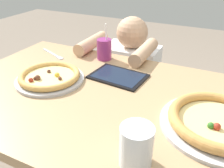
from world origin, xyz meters
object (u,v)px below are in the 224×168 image
(pizza_near, at_px, (217,122))
(drink_cup_colored, at_px, (104,49))
(tablet, at_px, (118,76))
(diner_seated, at_px, (129,87))
(fork, at_px, (53,54))
(pizza_far, at_px, (50,77))
(water_cup_clear, at_px, (136,146))

(pizza_near, relative_size, drink_cup_colored, 1.91)
(tablet, xyz_separation_m, diner_seated, (-0.13, 0.48, -0.33))
(tablet, height_order, diner_seated, diner_seated)
(fork, bearing_deg, pizza_far, -54.47)
(pizza_far, height_order, fork, pizza_far)
(pizza_far, height_order, water_cup_clear, water_cup_clear)
(pizza_far, bearing_deg, water_cup_clear, -28.70)
(pizza_near, xyz_separation_m, diner_seated, (-0.56, 0.66, -0.35))
(pizza_far, xyz_separation_m, drink_cup_colored, (0.10, 0.32, 0.04))
(water_cup_clear, height_order, diner_seated, diner_seated)
(drink_cup_colored, distance_m, diner_seated, 0.50)
(drink_cup_colored, bearing_deg, water_cup_clear, -56.06)
(drink_cup_colored, bearing_deg, diner_seated, 85.65)
(pizza_far, distance_m, diner_seated, 0.74)
(tablet, relative_size, diner_seated, 0.28)
(pizza_far, relative_size, drink_cup_colored, 1.57)
(pizza_far, bearing_deg, tablet, 31.82)
(tablet, bearing_deg, fork, 168.24)
(water_cup_clear, height_order, fork, water_cup_clear)
(pizza_near, height_order, drink_cup_colored, drink_cup_colored)
(pizza_near, distance_m, water_cup_clear, 0.31)
(drink_cup_colored, xyz_separation_m, fork, (-0.28, -0.07, -0.05))
(water_cup_clear, distance_m, diner_seated, 1.06)
(pizza_far, height_order, tablet, pizza_far)
(pizza_far, distance_m, fork, 0.31)
(pizza_far, bearing_deg, drink_cup_colored, 72.12)
(water_cup_clear, bearing_deg, diner_seated, 112.29)
(drink_cup_colored, relative_size, diner_seated, 0.21)
(pizza_near, height_order, water_cup_clear, water_cup_clear)
(tablet, bearing_deg, water_cup_clear, -60.33)
(drink_cup_colored, height_order, water_cup_clear, drink_cup_colored)
(pizza_near, height_order, fork, pizza_near)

